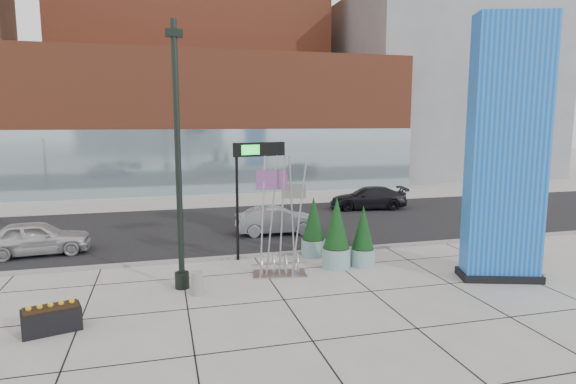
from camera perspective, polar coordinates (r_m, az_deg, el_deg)
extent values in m
plane|color=#9E9991|center=(16.36, -4.83, -11.73)|extent=(160.00, 160.00, 0.00)
cube|color=black|center=(25.89, -8.72, -4.20)|extent=(80.00, 12.00, 0.02)
cube|color=gray|center=(20.11, -6.85, -7.72)|extent=(80.00, 0.30, 0.12)
cube|color=brown|center=(42.30, -10.04, 8.13)|extent=(34.00, 10.00, 11.00)
cube|color=#8CA5B2|center=(37.65, -9.30, 3.55)|extent=(34.00, 0.60, 5.00)
cube|color=slate|center=(55.25, 16.73, 11.58)|extent=(20.00, 18.00, 18.00)
cube|color=blue|center=(18.37, 24.50, 4.48)|extent=(2.75, 1.76, 9.21)
cube|color=black|center=(19.15, 23.67, -9.00)|extent=(3.01, 2.01, 0.26)
cylinder|color=black|center=(16.16, -12.90, 3.87)|extent=(0.20, 0.20, 8.81)
cylinder|color=black|center=(16.98, -12.44, -10.16)|extent=(0.48, 0.48, 0.55)
cube|color=black|center=(16.34, -13.38, 17.85)|extent=(0.55, 0.24, 0.24)
cube|color=#B3B5B8|center=(18.04, -1.01, -9.67)|extent=(2.08, 1.29, 0.05)
cylinder|color=#B3B5B8|center=(17.18, -2.89, -3.07)|extent=(0.07, 0.07, 4.42)
cylinder|color=#B3B5B8|center=(17.55, -1.97, -2.82)|extent=(0.07, 0.07, 4.42)
cylinder|color=#B3B5B8|center=(17.42, -0.68, -2.90)|extent=(0.07, 0.07, 4.42)
cylinder|color=#B3B5B8|center=(17.77, 0.36, -2.67)|extent=(0.07, 0.07, 4.42)
cylinder|color=#B3B5B8|center=(17.45, 1.40, -2.88)|extent=(0.07, 0.07, 4.42)
torus|color=#B3B5B8|center=(17.69, -3.05, -8.69)|extent=(0.20, 0.80, 0.80)
torus|color=#B3B5B8|center=(17.95, -1.77, -8.43)|extent=(0.20, 0.80, 0.80)
torus|color=#B3B5B8|center=(17.89, -0.25, -8.49)|extent=(0.20, 0.80, 0.80)
torus|color=#B3B5B8|center=(18.16, 0.97, -8.23)|extent=(0.20, 0.80, 0.80)
cube|color=red|center=(17.21, -1.90, 1.44)|extent=(1.15, 0.16, 0.71)
cube|color=#B3B5B8|center=(17.55, 0.58, 0.12)|extent=(0.86, 0.28, 0.53)
cylinder|color=gray|center=(16.21, -10.71, -10.59)|extent=(0.40, 0.40, 0.77)
cylinder|color=black|center=(19.44, -6.04, -1.32)|extent=(0.11, 0.11, 4.71)
cube|color=black|center=(19.38, -3.17, 5.03)|extent=(2.22, 0.75, 0.56)
cube|color=#19D833|center=(19.17, -4.42, 4.98)|extent=(0.77, 0.22, 0.39)
cylinder|color=#7FA8AB|center=(19.28, 8.81, -7.62)|extent=(0.95, 0.95, 0.67)
cylinder|color=black|center=(19.19, 8.84, -6.66)|extent=(0.88, 0.88, 0.06)
cone|color=black|center=(18.98, 8.90, -4.15)|extent=(0.86, 0.86, 1.72)
cylinder|color=#7FA8AB|center=(20.39, 3.00, -6.58)|extent=(1.01, 1.01, 0.70)
cylinder|color=black|center=(20.31, 3.01, -5.62)|extent=(0.93, 0.93, 0.06)
cone|color=black|center=(20.11, 3.03, -3.12)|extent=(0.91, 0.91, 1.81)
cylinder|color=#7FA8AB|center=(18.86, 5.72, -7.76)|extent=(1.10, 1.10, 0.77)
cylinder|color=black|center=(18.76, 5.73, -6.62)|extent=(1.02, 1.02, 0.07)
cone|color=black|center=(18.52, 5.78, -3.65)|extent=(0.99, 0.99, 1.99)
cube|color=black|center=(14.86, -26.22, -13.44)|extent=(1.61, 1.11, 0.63)
cube|color=black|center=(14.74, -26.31, -12.22)|extent=(1.48, 0.98, 0.06)
imported|color=silver|center=(22.98, -27.67, -4.88)|extent=(4.40, 2.09, 1.45)
imported|color=#999CA0|center=(24.13, -1.32, -3.41)|extent=(4.20, 1.63, 1.36)
imported|color=black|center=(31.34, 9.48, -0.72)|extent=(5.13, 2.71, 1.42)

